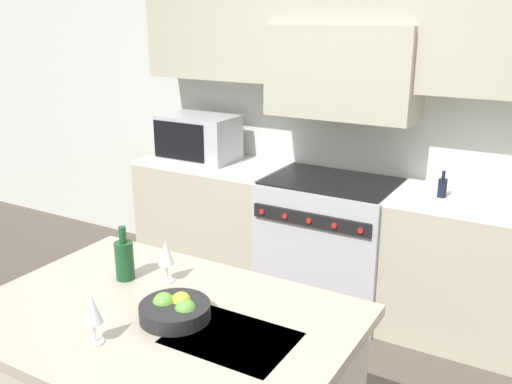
{
  "coord_description": "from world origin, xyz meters",
  "views": [
    {
      "loc": [
        1.41,
        -1.76,
        2.03
      ],
      "look_at": [
        0.06,
        0.59,
        1.17
      ],
      "focal_mm": 40.0,
      "sensor_mm": 36.0,
      "label": 1
    }
  ],
  "objects_px": {
    "microwave": "(198,137)",
    "wine_glass_far": "(166,254)",
    "fruit_bowl": "(175,309)",
    "range_stove": "(329,244)",
    "wine_bottle": "(124,259)",
    "oil_bottle_on_counter": "(442,187)",
    "wine_glass_near": "(92,310)"
  },
  "relations": [
    {
      "from": "wine_bottle",
      "to": "oil_bottle_on_counter",
      "type": "bearing_deg",
      "value": 62.7
    },
    {
      "from": "wine_glass_near",
      "to": "fruit_bowl",
      "type": "height_order",
      "value": "wine_glass_near"
    },
    {
      "from": "microwave",
      "to": "fruit_bowl",
      "type": "height_order",
      "value": "microwave"
    },
    {
      "from": "wine_glass_near",
      "to": "microwave",
      "type": "bearing_deg",
      "value": 117.26
    },
    {
      "from": "range_stove",
      "to": "wine_glass_far",
      "type": "xyz_separation_m",
      "value": [
        -0.03,
        -1.75,
        0.58
      ]
    },
    {
      "from": "wine_bottle",
      "to": "fruit_bowl",
      "type": "distance_m",
      "value": 0.43
    },
    {
      "from": "wine_glass_far",
      "to": "microwave",
      "type": "bearing_deg",
      "value": 121.63
    },
    {
      "from": "wine_glass_far",
      "to": "oil_bottle_on_counter",
      "type": "bearing_deg",
      "value": 66.35
    },
    {
      "from": "microwave",
      "to": "wine_bottle",
      "type": "height_order",
      "value": "microwave"
    },
    {
      "from": "microwave",
      "to": "wine_glass_far",
      "type": "height_order",
      "value": "microwave"
    },
    {
      "from": "microwave",
      "to": "oil_bottle_on_counter",
      "type": "height_order",
      "value": "microwave"
    },
    {
      "from": "oil_bottle_on_counter",
      "to": "microwave",
      "type": "bearing_deg",
      "value": 179.25
    },
    {
      "from": "microwave",
      "to": "oil_bottle_on_counter",
      "type": "bearing_deg",
      "value": -0.75
    },
    {
      "from": "wine_glass_near",
      "to": "wine_glass_far",
      "type": "relative_size",
      "value": 1.0
    },
    {
      "from": "wine_glass_near",
      "to": "fruit_bowl",
      "type": "xyz_separation_m",
      "value": [
        0.14,
        0.28,
        -0.09
      ]
    },
    {
      "from": "range_stove",
      "to": "wine_bottle",
      "type": "xyz_separation_m",
      "value": [
        -0.2,
        -1.82,
        0.55
      ]
    },
    {
      "from": "wine_glass_near",
      "to": "fruit_bowl",
      "type": "bearing_deg",
      "value": 63.28
    },
    {
      "from": "wine_bottle",
      "to": "oil_bottle_on_counter",
      "type": "height_order",
      "value": "wine_bottle"
    },
    {
      "from": "oil_bottle_on_counter",
      "to": "fruit_bowl",
      "type": "bearing_deg",
      "value": -105.37
    },
    {
      "from": "wine_bottle",
      "to": "oil_bottle_on_counter",
      "type": "distance_m",
      "value": 2.04
    },
    {
      "from": "microwave",
      "to": "wine_bottle",
      "type": "relative_size",
      "value": 2.43
    },
    {
      "from": "range_stove",
      "to": "wine_glass_far",
      "type": "distance_m",
      "value": 1.84
    },
    {
      "from": "range_stove",
      "to": "wine_glass_near",
      "type": "xyz_separation_m",
      "value": [
        0.05,
        -2.25,
        0.58
      ]
    },
    {
      "from": "wine_glass_far",
      "to": "fruit_bowl",
      "type": "height_order",
      "value": "wine_glass_far"
    },
    {
      "from": "wine_bottle",
      "to": "fruit_bowl",
      "type": "xyz_separation_m",
      "value": [
        0.39,
        -0.16,
        -0.06
      ]
    },
    {
      "from": "oil_bottle_on_counter",
      "to": "wine_glass_near",
      "type": "bearing_deg",
      "value": -106.86
    },
    {
      "from": "wine_bottle",
      "to": "oil_bottle_on_counter",
      "type": "xyz_separation_m",
      "value": [
        0.94,
        1.81,
        -0.02
      ]
    },
    {
      "from": "range_stove",
      "to": "fruit_bowl",
      "type": "xyz_separation_m",
      "value": [
        0.19,
        -1.98,
        0.49
      ]
    },
    {
      "from": "microwave",
      "to": "wine_glass_far",
      "type": "relative_size",
      "value": 3.13
    },
    {
      "from": "wine_glass_far",
      "to": "fruit_bowl",
      "type": "bearing_deg",
      "value": -45.8
    },
    {
      "from": "range_stove",
      "to": "wine_bottle",
      "type": "distance_m",
      "value": 1.91
    },
    {
      "from": "range_stove",
      "to": "oil_bottle_on_counter",
      "type": "xyz_separation_m",
      "value": [
        0.73,
        -0.01,
        0.53
      ]
    }
  ]
}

